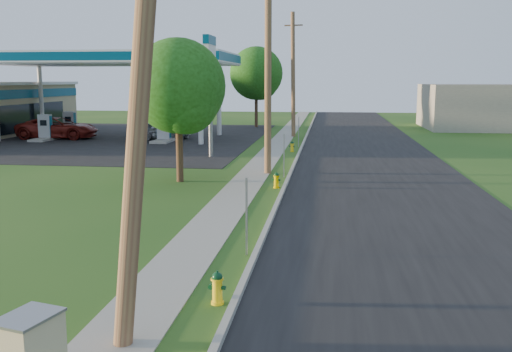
# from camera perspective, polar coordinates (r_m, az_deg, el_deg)

# --- Properties ---
(ground_plane) EXTENTS (140.00, 140.00, 0.00)m
(ground_plane) POSITION_cam_1_polar(r_m,az_deg,el_deg) (10.82, -5.61, -14.47)
(ground_plane) COLOR #1D4916
(ground_plane) RESTS_ON ground
(road) EXTENTS (8.00, 120.00, 0.02)m
(road) POSITION_cam_1_polar(r_m,az_deg,el_deg) (20.22, 13.52, -3.22)
(road) COLOR black
(road) RESTS_ON ground
(curb) EXTENTS (0.15, 120.00, 0.15)m
(curb) POSITION_cam_1_polar(r_m,az_deg,el_deg) (20.17, 2.14, -2.80)
(curb) COLOR #9B998D
(curb) RESTS_ON ground
(sidewalk) EXTENTS (1.50, 120.00, 0.03)m
(sidewalk) POSITION_cam_1_polar(r_m,az_deg,el_deg) (20.41, -2.77, -2.83)
(sidewalk) COLOR gray
(sidewalk) RESTS_ON ground
(forecourt) EXTENTS (26.00, 28.00, 0.02)m
(forecourt) POSITION_cam_1_polar(r_m,az_deg,el_deg) (45.66, -16.31, 3.69)
(forecourt) COLOR black
(forecourt) RESTS_ON ground
(utility_pole_near) EXTENTS (1.40, 0.32, 9.48)m
(utility_pole_near) POSITION_cam_1_polar(r_m,az_deg,el_deg) (9.09, -11.33, 11.94)
(utility_pole_near) COLOR brown
(utility_pole_near) RESTS_ON ground
(utility_pole_mid) EXTENTS (1.40, 0.32, 9.80)m
(utility_pole_mid) POSITION_cam_1_polar(r_m,az_deg,el_deg) (26.78, 1.21, 10.77)
(utility_pole_mid) COLOR brown
(utility_pole_mid) RESTS_ON ground
(utility_pole_far) EXTENTS (1.40, 0.32, 9.50)m
(utility_pole_far) POSITION_cam_1_polar(r_m,az_deg,el_deg) (44.71, 3.73, 10.09)
(utility_pole_far) COLOR brown
(utility_pole_far) RESTS_ON ground
(sign_post_near) EXTENTS (0.05, 0.04, 2.00)m
(sign_post_near) POSITION_cam_1_polar(r_m,az_deg,el_deg) (14.37, -0.95, -4.10)
(sign_post_near) COLOR gray
(sign_post_near) RESTS_ON ground
(sign_post_mid) EXTENTS (0.05, 0.04, 2.00)m
(sign_post_mid) POSITION_cam_1_polar(r_m,az_deg,el_deg) (25.92, 2.82, 2.04)
(sign_post_mid) COLOR gray
(sign_post_mid) RESTS_ON ground
(sign_post_far) EXTENTS (0.05, 0.04, 2.00)m
(sign_post_far) POSITION_cam_1_polar(r_m,az_deg,el_deg) (38.02, 4.29, 4.43)
(sign_post_far) COLOR gray
(sign_post_far) RESTS_ON ground
(gas_canopy) EXTENTS (18.18, 9.18, 6.40)m
(gas_canopy) POSITION_cam_1_polar(r_m,az_deg,el_deg) (44.71, -14.27, 11.22)
(gas_canopy) COLOR silver
(gas_canopy) RESTS_ON ground
(fuel_pump_nw) EXTENTS (1.20, 3.20, 1.90)m
(fuel_pump_nw) POSITION_cam_1_polar(r_m,az_deg,el_deg) (44.88, -20.30, 4.30)
(fuel_pump_nw) COLOR #9B998D
(fuel_pump_nw) RESTS_ON ground
(fuel_pump_ne) EXTENTS (1.20, 3.20, 1.90)m
(fuel_pump_ne) POSITION_cam_1_polar(r_m,az_deg,el_deg) (41.49, -9.19, 4.38)
(fuel_pump_ne) COLOR #9B998D
(fuel_pump_ne) RESTS_ON ground
(fuel_pump_sw) EXTENTS (1.20, 3.20, 1.90)m
(fuel_pump_sw) POSITION_cam_1_polar(r_m,az_deg,el_deg) (48.45, -18.12, 4.76)
(fuel_pump_sw) COLOR #9B998D
(fuel_pump_sw) RESTS_ON ground
(fuel_pump_se) EXTENTS (1.20, 3.20, 1.90)m
(fuel_pump_se) POSITION_cam_1_polar(r_m,az_deg,el_deg) (45.33, -7.75, 4.85)
(fuel_pump_se) COLOR #9B998D
(fuel_pump_se) RESTS_ON ground
(price_pylon) EXTENTS (0.34, 2.04, 6.85)m
(price_pylon) POSITION_cam_1_polar(r_m,az_deg,el_deg) (32.84, -4.64, 11.36)
(price_pylon) COLOR gray
(price_pylon) RESTS_ON ground
(distant_building) EXTENTS (14.00, 10.00, 4.00)m
(distant_building) POSITION_cam_1_polar(r_m,az_deg,el_deg) (56.89, 23.55, 6.38)
(distant_building) COLOR gray
(distant_building) RESTS_ON ground
(tree_verge) EXTENTS (4.08, 4.08, 6.18)m
(tree_verge) POSITION_cam_1_polar(r_m,az_deg,el_deg) (24.75, -7.62, 8.53)
(tree_verge) COLOR #3A2416
(tree_verge) RESTS_ON ground
(tree_lot) EXTENTS (4.93, 4.93, 7.47)m
(tree_lot) POSITION_cam_1_polar(r_m,az_deg,el_deg) (53.64, 0.12, 10.03)
(tree_lot) COLOR #3A2416
(tree_lot) RESTS_ON ground
(hydrant_near) EXTENTS (0.36, 0.32, 0.69)m
(hydrant_near) POSITION_cam_1_polar(r_m,az_deg,el_deg) (11.52, -3.90, -11.08)
(hydrant_near) COLOR yellow
(hydrant_near) RESTS_ON ground
(hydrant_mid) EXTENTS (0.35, 0.31, 0.68)m
(hydrant_mid) POSITION_cam_1_polar(r_m,az_deg,el_deg) (23.44, 2.05, -0.41)
(hydrant_mid) COLOR #E4BC00
(hydrant_mid) RESTS_ON ground
(hydrant_far) EXTENTS (0.35, 0.31, 0.67)m
(hydrant_far) POSITION_cam_1_polar(r_m,az_deg,el_deg) (35.37, 3.63, 2.96)
(hydrant_far) COLOR yellow
(hydrant_far) RESTS_ON ground
(car_red) EXTENTS (6.06, 3.08, 1.64)m
(car_red) POSITION_cam_1_polar(r_m,az_deg,el_deg) (45.67, -19.20, 4.56)
(car_red) COLOR maroon
(car_red) RESTS_ON ground
(car_silver) EXTENTS (4.36, 2.68, 1.39)m
(car_silver) POSITION_cam_1_polar(r_m,az_deg,el_deg) (43.41, -9.37, 4.56)
(car_silver) COLOR #A2A5A9
(car_silver) RESTS_ON ground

